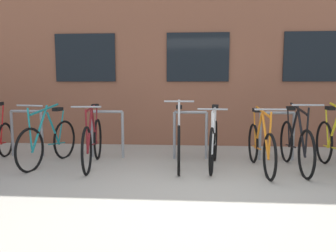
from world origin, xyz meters
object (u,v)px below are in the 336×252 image
Objects in this scene: bicycle_teal at (49,142)px; bicycle_orange at (261,146)px; bicycle_black at (296,144)px; bicycle_white at (214,143)px; bicycle_silver at (179,141)px; bicycle_maroon at (93,142)px.

bicycle_orange is at bearing -1.85° from bicycle_teal.
bicycle_black is 1.05× the size of bicycle_white.
bicycle_silver is at bearing 176.58° from bicycle_white.
bicycle_white is at bearing 166.98° from bicycle_orange.
bicycle_maroon is 2.68m from bicycle_orange.
bicycle_silver is 1.41m from bicycle_maroon.
bicycle_maroon is 1.04× the size of bicycle_white.
bicycle_maroon is at bearing -179.51° from bicycle_black.
bicycle_orange is 1.04× the size of bicycle_white.
bicycle_white is (-1.27, 0.07, -0.00)m from bicycle_black.
bicycle_black reaches higher than bicycle_white.
bicycle_silver is 1.08× the size of bicycle_white.
bicycle_teal is at bearing -178.85° from bicycle_white.
bicycle_silver reaches higher than bicycle_orange.
bicycle_maroon is 1.00× the size of bicycle_orange.
bicycle_silver is 2.17m from bicycle_teal.
bicycle_silver is 1.04× the size of bicycle_orange.
bicycle_teal is 0.94× the size of bicycle_orange.
bicycle_teal reaches higher than bicycle_maroon.
bicycle_teal is 3.45m from bicycle_orange.
bicycle_orange is at bearing -1.42° from bicycle_maroon.
bicycle_black is at bearing -0.24° from bicycle_teal.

